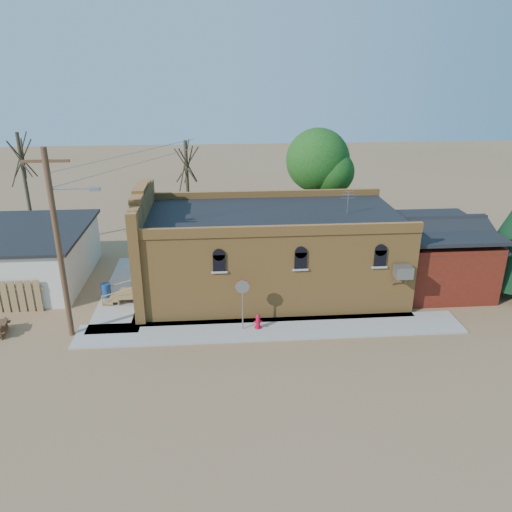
{
  "coord_description": "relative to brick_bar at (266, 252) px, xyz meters",
  "views": [
    {
      "loc": [
        -0.99,
        -20.52,
        12.36
      ],
      "look_at": [
        1.02,
        4.78,
        2.4
      ],
      "focal_mm": 35.0,
      "sensor_mm": 36.0,
      "label": 1
    }
  ],
  "objects": [
    {
      "name": "tree_leafy",
      "position": [
        4.36,
        8.01,
        3.59
      ],
      "size": [
        4.4,
        4.4,
        8.15
      ],
      "color": "#483E29",
      "rests_on": "ground"
    },
    {
      "name": "tree_bare_far",
      "position": [
        -15.64,
        8.51,
        4.02
      ],
      "size": [
        2.8,
        2.8,
        8.16
      ],
      "color": "#483E29",
      "rests_on": "ground"
    },
    {
      "name": "sidewalk_south",
      "position": [
        -0.14,
        -4.59,
        -2.3
      ],
      "size": [
        19.0,
        2.2,
        0.08
      ],
      "primitive_type": "cube",
      "color": "#9E9991",
      "rests_on": "ground"
    },
    {
      "name": "tree_bare_near",
      "position": [
        -4.64,
        7.51,
        3.62
      ],
      "size": [
        2.8,
        2.8,
        7.65
      ],
      "color": "#483E29",
      "rests_on": "ground"
    },
    {
      "name": "sidewalk_west",
      "position": [
        -7.94,
        0.51,
        -2.3
      ],
      "size": [
        2.6,
        10.0,
        0.08
      ],
      "primitive_type": "cube",
      "color": "#9E9991",
      "rests_on": "ground"
    },
    {
      "name": "utility_pole",
      "position": [
        -9.79,
        -4.29,
        2.43
      ],
      "size": [
        3.12,
        0.26,
        9.0
      ],
      "color": "#523620",
      "rests_on": "ground"
    },
    {
      "name": "fire_hydrant",
      "position": [
        -0.82,
        -4.51,
        -1.89
      ],
      "size": [
        0.41,
        0.37,
        0.74
      ],
      "rotation": [
        0.0,
        0.0,
        0.02
      ],
      "color": "red",
      "rests_on": "sidewalk_south"
    },
    {
      "name": "stop_sign",
      "position": [
        -1.57,
        -4.53,
        -0.23
      ],
      "size": [
        0.72,
        0.1,
        2.64
      ],
      "rotation": [
        0.0,
        0.0,
        -0.43
      ],
      "color": "gray",
      "rests_on": "sidewalk_south"
    },
    {
      "name": "ground",
      "position": [
        -1.64,
        -5.49,
        -2.34
      ],
      "size": [
        120.0,
        120.0,
        0.0
      ],
      "primitive_type": "plane",
      "color": "olive",
      "rests_on": "ground"
    },
    {
      "name": "trash_barrel",
      "position": [
        -8.94,
        -0.4,
        -1.86
      ],
      "size": [
        0.63,
        0.63,
        0.81
      ],
      "primitive_type": "cylinder",
      "rotation": [
        0.0,
        0.0,
        0.24
      ],
      "color": "navy",
      "rests_on": "sidewalk_west"
    },
    {
      "name": "red_shed",
      "position": [
        9.86,
        0.01,
        -0.07
      ],
      "size": [
        5.4,
        6.4,
        4.3
      ],
      "color": "#581B0F",
      "rests_on": "ground"
    },
    {
      "name": "brick_bar",
      "position": [
        0.0,
        0.0,
        0.0
      ],
      "size": [
        16.4,
        7.97,
        6.3
      ],
      "color": "#C2813B",
      "rests_on": "ground"
    }
  ]
}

